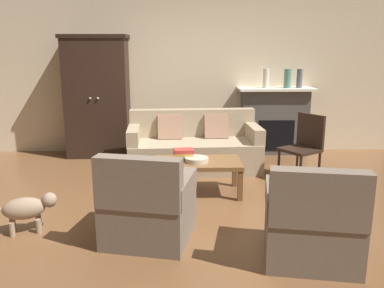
{
  "coord_description": "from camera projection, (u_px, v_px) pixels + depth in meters",
  "views": [
    {
      "loc": [
        -0.02,
        -4.51,
        1.79
      ],
      "look_at": [
        0.11,
        0.68,
        0.55
      ],
      "focal_mm": 38.32,
      "sensor_mm": 36.0,
      "label": 1
    }
  ],
  "objects": [
    {
      "name": "fireplace",
      "position": [
        274.0,
        120.0,
        6.94
      ],
      "size": [
        1.26,
        0.48,
        1.12
      ],
      "color": "#4C4947",
      "rests_on": "ground"
    },
    {
      "name": "fruit_bowl",
      "position": [
        197.0,
        160.0,
        4.99
      ],
      "size": [
        0.29,
        0.29,
        0.05
      ],
      "primitive_type": "cylinder",
      "color": "beige",
      "rests_on": "coffee_table"
    },
    {
      "name": "armoire",
      "position": [
        97.0,
        97.0,
        6.69
      ],
      "size": [
        1.06,
        0.57,
        1.97
      ],
      "color": "black",
      "rests_on": "ground"
    },
    {
      "name": "dog",
      "position": [
        27.0,
        209.0,
        4.0
      ],
      "size": [
        0.55,
        0.31,
        0.39
      ],
      "color": "gray",
      "rests_on": "ground"
    },
    {
      "name": "back_wall",
      "position": [
        183.0,
        70.0,
        6.95
      ],
      "size": [
        7.2,
        0.1,
        2.8
      ],
      "primitive_type": "cube",
      "color": "beige",
      "rests_on": "ground"
    },
    {
      "name": "side_chair_wooden",
      "position": [
        305.0,
        143.0,
        5.56
      ],
      "size": [
        0.61,
        0.61,
        0.9
      ],
      "color": "black",
      "rests_on": "ground"
    },
    {
      "name": "armchair_near_left",
      "position": [
        148.0,
        209.0,
        3.82
      ],
      "size": [
        0.91,
        0.92,
        0.88
      ],
      "color": "#756656",
      "rests_on": "ground"
    },
    {
      "name": "ground_plane",
      "position": [
        184.0,
        203.0,
        4.8
      ],
      "size": [
        9.6,
        9.6,
        0.0
      ],
      "primitive_type": "plane",
      "color": "brown"
    },
    {
      "name": "couch",
      "position": [
        194.0,
        148.0,
        6.08
      ],
      "size": [
        1.96,
        0.96,
        0.86
      ],
      "color": "tan",
      "rests_on": "ground"
    },
    {
      "name": "armchair_near_right",
      "position": [
        312.0,
        225.0,
        3.46
      ],
      "size": [
        0.89,
        0.89,
        0.88
      ],
      "color": "#756656",
      "rests_on": "ground"
    },
    {
      "name": "mantel_vase_jade",
      "position": [
        287.0,
        78.0,
        6.76
      ],
      "size": [
        0.12,
        0.12,
        0.31
      ],
      "primitive_type": "cylinder",
      "color": "slate",
      "rests_on": "fireplace"
    },
    {
      "name": "mantel_vase_cream",
      "position": [
        266.0,
        78.0,
        6.75
      ],
      "size": [
        0.1,
        0.1,
        0.31
      ],
      "primitive_type": "cylinder",
      "color": "beige",
      "rests_on": "fireplace"
    },
    {
      "name": "coffee_table",
      "position": [
        196.0,
        165.0,
        5.04
      ],
      "size": [
        1.1,
        0.6,
        0.42
      ],
      "color": "brown",
      "rests_on": "ground"
    },
    {
      "name": "book_stack",
      "position": [
        183.0,
        154.0,
        5.07
      ],
      "size": [
        0.26,
        0.19,
        0.13
      ],
      "color": "#427A4C",
      "rests_on": "coffee_table"
    },
    {
      "name": "mantel_vase_slate",
      "position": [
        299.0,
        78.0,
        6.77
      ],
      "size": [
        0.09,
        0.09,
        0.31
      ],
      "primitive_type": "cylinder",
      "color": "#565B66",
      "rests_on": "fireplace"
    }
  ]
}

